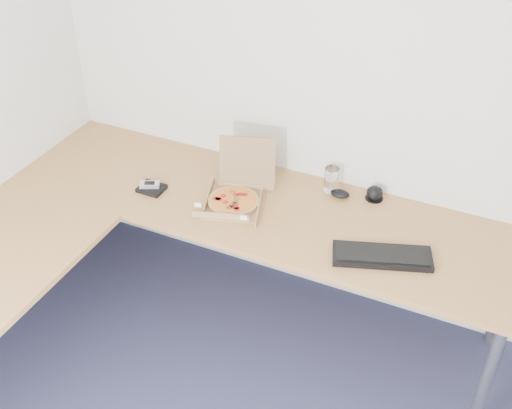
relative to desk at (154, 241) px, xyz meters
The scene contains 9 objects.
room_shell 1.39m from the desk, 49.77° to the right, with size 3.50×3.50×2.50m, color silver, non-canonical shape.
desk is the anchor object (origin of this frame).
pizza_box 0.45m from the desk, 60.05° to the left, with size 0.28×0.32×0.28m.
drinking_glass 0.92m from the desk, 48.36° to the left, with size 0.07×0.07×0.13m, color silver.
keyboard 1.03m from the desk, 16.14° to the left, with size 0.43×0.15×0.03m, color black.
mouse 0.94m from the desk, 44.17° to the left, with size 0.10×0.06×0.04m, color black.
wallet 0.37m from the desk, 123.22° to the left, with size 0.13×0.11×0.02m, color black.
phone 0.38m from the desk, 124.43° to the left, with size 0.10×0.05×0.02m, color #B2B5BA.
dome_speaker 1.09m from the desk, 40.42° to the left, with size 0.09×0.09×0.08m, color black.
Camera 1 is at (0.54, -0.86, 2.55)m, focal length 44.50 mm.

